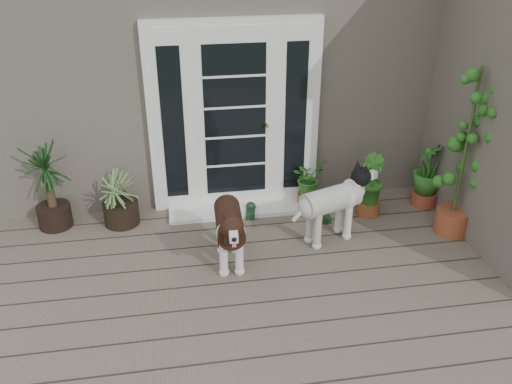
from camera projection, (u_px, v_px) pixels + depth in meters
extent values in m
cube|color=#6B5B4C|center=(293.00, 330.00, 4.67)|extent=(6.20, 4.60, 0.12)
cube|color=#665E54|center=(230.00, 43.00, 7.67)|extent=(7.40, 4.00, 3.10)
cube|color=white|center=(235.00, 118.00, 6.02)|extent=(1.90, 0.14, 2.15)
cube|color=white|center=(239.00, 209.00, 6.34)|extent=(1.60, 0.40, 0.05)
imported|color=#18571C|center=(308.00, 187.00, 6.36)|extent=(0.54, 0.54, 0.49)
imported|color=#2B651C|center=(369.00, 194.00, 6.18)|extent=(0.37, 0.37, 0.51)
imported|color=#1F5B1A|center=(427.00, 180.00, 6.35)|extent=(0.57, 0.57, 0.64)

